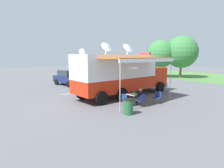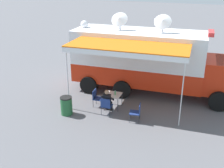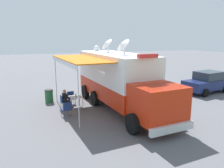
{
  "view_description": "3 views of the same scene",
  "coord_description": "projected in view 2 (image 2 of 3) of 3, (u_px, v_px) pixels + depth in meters",
  "views": [
    {
      "loc": [
        11.95,
        -9.33,
        3.37
      ],
      "look_at": [
        0.31,
        -0.65,
        1.2
      ],
      "focal_mm": 29.75,
      "sensor_mm": 36.0,
      "label": 1
    },
    {
      "loc": [
        14.21,
        4.24,
        6.46
      ],
      "look_at": [
        2.35,
        -0.61,
        1.18
      ],
      "focal_mm": 43.72,
      "sensor_mm": 36.0,
      "label": 2
    },
    {
      "loc": [
        5.36,
        13.31,
        4.54
      ],
      "look_at": [
        0.26,
        0.15,
        1.51
      ],
      "focal_mm": 35.17,
      "sensor_mm": 36.0,
      "label": 3
    }
  ],
  "objects": [
    {
      "name": "folding_table",
      "position": [
        113.0,
        95.0,
        13.79
      ],
      "size": [
        0.86,
        0.86,
        0.73
      ],
      "color": "silver",
      "rests_on": "ground"
    },
    {
      "name": "ground_plane",
      "position": [
        137.0,
        90.0,
        16.1
      ],
      "size": [
        100.0,
        100.0,
        0.0
      ],
      "primitive_type": "plane",
      "color": "#5B5B60"
    },
    {
      "name": "car_behind_truck",
      "position": [
        162.0,
        43.0,
        23.19
      ],
      "size": [
        4.43,
        2.51,
        1.76
      ],
      "color": "navy",
      "rests_on": "ground"
    },
    {
      "name": "seated_responder",
      "position": [
        107.0,
        101.0,
        13.29
      ],
      "size": [
        0.68,
        0.58,
        1.25
      ],
      "color": "black",
      "rests_on": "ground"
    },
    {
      "name": "water_bottle",
      "position": [
        115.0,
        93.0,
        13.69
      ],
      "size": [
        0.07,
        0.07,
        0.22
      ],
      "color": "#3F9959",
      "rests_on": "folding_table"
    },
    {
      "name": "lot_stripe",
      "position": [
        139.0,
        68.0,
        19.68
      ],
      "size": [
        0.48,
        4.8,
        0.01
      ],
      "primitive_type": "cube",
      "rotation": [
        0.0,
        0.0,
        0.08
      ],
      "color": "silver",
      "rests_on": "ground"
    },
    {
      "name": "folding_chair_spare_by_truck",
      "position": [
        137.0,
        111.0,
        12.57
      ],
      "size": [
        0.57,
        0.57,
        0.87
      ],
      "color": "navy",
      "rests_on": "ground"
    },
    {
      "name": "folding_chair_beside_table",
      "position": [
        97.0,
        97.0,
        14.02
      ],
      "size": [
        0.51,
        0.51,
        0.87
      ],
      "color": "navy",
      "rests_on": "ground"
    },
    {
      "name": "command_truck",
      "position": [
        151.0,
        60.0,
        15.12
      ],
      "size": [
        5.43,
        9.65,
        4.53
      ],
      "color": "red",
      "rests_on": "ground"
    },
    {
      "name": "folding_chair_at_table",
      "position": [
        106.0,
        105.0,
        13.17
      ],
      "size": [
        0.51,
        0.51,
        0.87
      ],
      "color": "navy",
      "rests_on": "ground"
    },
    {
      "name": "trash_bin",
      "position": [
        66.0,
        106.0,
        13.21
      ],
      "size": [
        0.57,
        0.57,
        0.91
      ],
      "color": "#235B33",
      "rests_on": "ground"
    }
  ]
}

